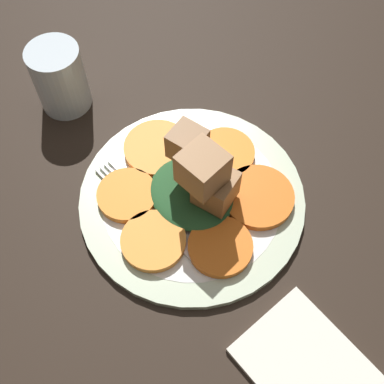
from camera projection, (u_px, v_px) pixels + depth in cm
name	position (u px, v px, depth cm)	size (l,w,h in cm)	color
table_slab	(192.00, 204.00, 60.52)	(120.00, 120.00, 2.00)	black
plate	(192.00, 198.00, 59.20)	(27.63, 27.63, 1.05)	beige
carrot_slice_0	(258.00, 197.00, 58.09)	(8.71, 8.71, 0.98)	orange
carrot_slice_1	(225.00, 153.00, 61.28)	(7.57, 7.57, 0.98)	orange
carrot_slice_2	(157.00, 148.00, 61.67)	(8.57, 8.57, 0.98)	orange
carrot_slice_3	(127.00, 195.00, 58.21)	(7.30, 7.30, 0.98)	orange
carrot_slice_4	(153.00, 241.00, 55.19)	(7.57, 7.57, 0.98)	orange
carrot_slice_5	(220.00, 246.00, 54.84)	(7.47, 7.47, 0.98)	orange
center_pile	(198.00, 179.00, 55.44)	(10.91, 9.82, 10.51)	#235128
fork	(145.00, 208.00, 57.65)	(17.71, 2.59, 0.40)	silver
water_glass	(60.00, 78.00, 63.56)	(6.93, 6.93, 9.33)	silver
napkin	(322.00, 383.00, 48.62)	(17.46, 10.48, 0.80)	silver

